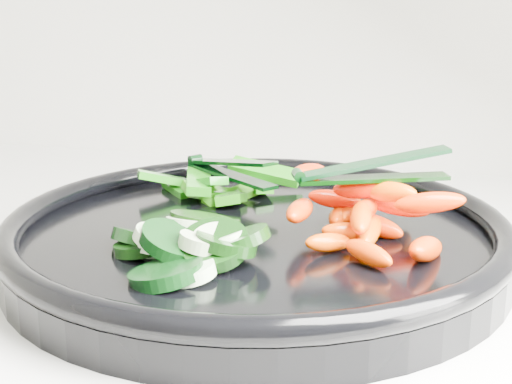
# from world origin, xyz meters

# --- Properties ---
(veggie_tray) EXTENTS (0.40, 0.40, 0.04)m
(veggie_tray) POSITION_xyz_m (-0.51, 1.67, 0.95)
(veggie_tray) COLOR black
(veggie_tray) RESTS_ON counter
(cucumber_pile) EXTENTS (0.13, 0.14, 0.04)m
(cucumber_pile) POSITION_xyz_m (-0.54, 1.61, 0.96)
(cucumber_pile) COLOR black
(cucumber_pile) RESTS_ON veggie_tray
(carrot_pile) EXTENTS (0.14, 0.15, 0.06)m
(carrot_pile) POSITION_xyz_m (-0.43, 1.68, 0.97)
(carrot_pile) COLOR #FF6500
(carrot_pile) RESTS_ON veggie_tray
(pepper_pile) EXTENTS (0.14, 0.10, 0.04)m
(pepper_pile) POSITION_xyz_m (-0.57, 1.75, 0.96)
(pepper_pile) COLOR #226609
(pepper_pile) RESTS_ON veggie_tray
(tong_carrot) EXTENTS (0.11, 0.06, 0.02)m
(tong_carrot) POSITION_xyz_m (-0.43, 1.68, 1.00)
(tong_carrot) COLOR black
(tong_carrot) RESTS_ON carrot_pile
(tong_pepper) EXTENTS (0.10, 0.08, 0.02)m
(tong_pepper) POSITION_xyz_m (-0.56, 1.76, 0.98)
(tong_pepper) COLOR black
(tong_pepper) RESTS_ON pepper_pile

